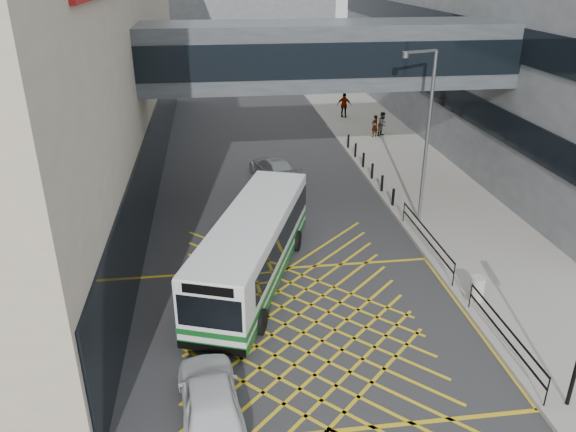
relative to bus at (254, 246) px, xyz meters
name	(u,v)px	position (x,y,z in m)	size (l,w,h in m)	color
ground	(303,333)	(1.38, -3.76, -1.52)	(120.00, 120.00, 0.00)	#333335
skybridge	(327,54)	(4.38, 8.24, 5.98)	(20.00, 4.10, 3.00)	#3E4349
pavement	(412,172)	(10.38, 11.24, -1.44)	(6.00, 54.00, 0.16)	gray
box_junction	(303,333)	(1.38, -3.76, -1.52)	(12.00, 9.00, 0.01)	gold
bus	(254,246)	(0.00, 0.00, 0.00)	(5.60, 10.30, 2.84)	white
car_white	(210,398)	(-1.78, -7.34, -0.81)	(1.82, 4.45, 1.42)	silver
car_dark	(264,188)	(1.14, 8.27, -0.89)	(1.59, 4.05, 1.27)	black
car_silver	(274,168)	(2.04, 11.22, -0.81)	(1.93, 4.56, 1.42)	gray
street_lamp	(425,129)	(8.16, 4.23, 3.22)	(1.80, 0.75, 8.04)	slate
litter_bin	(477,288)	(8.00, -2.78, -0.89)	(0.54, 0.54, 0.93)	#ADA89E
kerb_railings	(457,272)	(7.53, -1.98, -0.64)	(0.05, 12.54, 1.00)	black
bollards	(368,165)	(7.63, 11.24, -0.91)	(0.14, 10.14, 0.90)	black
pedestrian_a	(375,126)	(10.09, 18.58, -0.58)	(0.62, 0.44, 1.56)	gray
pedestrian_b	(383,124)	(10.72, 18.75, -0.50)	(0.84, 0.49, 1.71)	gray
pedestrian_c	(344,105)	(9.18, 24.36, -0.38)	(1.16, 0.56, 1.96)	gray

